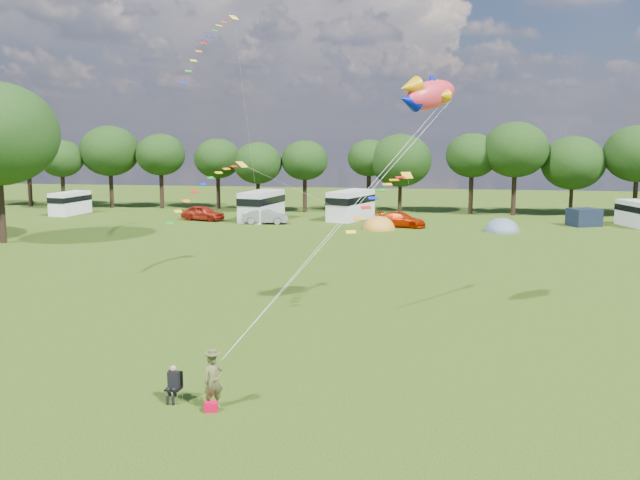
# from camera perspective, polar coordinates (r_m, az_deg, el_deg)

# --- Properties ---
(ground_plane) EXTENTS (180.00, 180.00, 0.00)m
(ground_plane) POSITION_cam_1_polar(r_m,az_deg,el_deg) (28.12, -2.60, -10.56)
(ground_plane) COLOR black
(ground_plane) RESTS_ON ground
(tree_line) EXTENTS (102.98, 10.98, 10.27)m
(tree_line) POSITION_cam_1_polar(r_m,az_deg,el_deg) (81.03, 9.00, 6.56)
(tree_line) COLOR black
(tree_line) RESTS_ON ground
(car_a) EXTENTS (5.08, 3.09, 1.58)m
(car_a) POSITION_cam_1_polar(r_m,az_deg,el_deg) (75.40, -9.36, 2.16)
(car_a) COLOR maroon
(car_a) RESTS_ON ground
(car_b) EXTENTS (4.38, 2.05, 1.49)m
(car_b) POSITION_cam_1_polar(r_m,az_deg,el_deg) (71.89, -4.41, 1.89)
(car_b) COLOR gray
(car_b) RESTS_ON ground
(car_c) EXTENTS (5.10, 3.29, 1.42)m
(car_c) POSITION_cam_1_polar(r_m,az_deg,el_deg) (69.75, 6.49, 1.62)
(car_c) COLOR #AC2000
(car_c) RESTS_ON ground
(campervan_a) EXTENTS (2.86, 5.37, 2.51)m
(campervan_a) POSITION_cam_1_polar(r_m,az_deg,el_deg) (84.47, -19.36, 2.86)
(campervan_a) COLOR white
(campervan_a) RESTS_ON ground
(campervan_b) EXTENTS (3.84, 6.68, 3.08)m
(campervan_b) POSITION_cam_1_polar(r_m,az_deg,el_deg) (74.33, -4.70, 2.82)
(campervan_b) COLOR silver
(campervan_b) RESTS_ON ground
(campervan_c) EXTENTS (4.75, 6.80, 3.07)m
(campervan_c) POSITION_cam_1_polar(r_m,az_deg,el_deg) (74.88, 2.48, 2.88)
(campervan_c) COLOR white
(campervan_c) RESTS_ON ground
(campervan_d) EXTENTS (3.57, 5.53, 2.51)m
(campervan_d) POSITION_cam_1_polar(r_m,az_deg,el_deg) (76.08, 24.15, 1.99)
(campervan_d) COLOR silver
(campervan_d) RESTS_ON ground
(tent_orange) EXTENTS (3.18, 3.48, 2.49)m
(tent_orange) POSITION_cam_1_polar(r_m,az_deg,el_deg) (68.01, 4.74, 0.88)
(tent_orange) COLOR orange
(tent_orange) RESTS_ON ground
(tent_greyblue) EXTENTS (3.36, 3.68, 2.50)m
(tent_greyblue) POSITION_cam_1_polar(r_m,az_deg,el_deg) (68.32, 14.34, 0.67)
(tent_greyblue) COLOR slate
(tent_greyblue) RESTS_ON ground
(awning_navy) EXTENTS (3.42, 3.15, 1.72)m
(awning_navy) POSITION_cam_1_polar(r_m,az_deg,el_deg) (74.74, 20.37, 1.72)
(awning_navy) COLOR black
(awning_navy) RESTS_ON ground
(kite_flyer) EXTENTS (0.83, 0.78, 1.90)m
(kite_flyer) POSITION_cam_1_polar(r_m,az_deg,el_deg) (24.69, -8.53, -11.11)
(kite_flyer) COLOR brown
(kite_flyer) RESTS_ON ground
(camp_chair) EXTENTS (0.54, 0.53, 1.29)m
(camp_chair) POSITION_cam_1_polar(r_m,az_deg,el_deg) (25.62, -11.60, -10.88)
(camp_chair) COLOR #99999E
(camp_chair) RESTS_ON ground
(kite_bag) EXTENTS (0.50, 0.39, 0.31)m
(kite_bag) POSITION_cam_1_polar(r_m,az_deg,el_deg) (24.71, -8.72, -13.07)
(kite_bag) COLOR red
(kite_bag) RESTS_ON ground
(fish_kite) EXTENTS (3.29, 3.50, 2.04)m
(fish_kite) POSITION_cam_1_polar(r_m,az_deg,el_deg) (34.25, 8.53, 11.44)
(fish_kite) COLOR #ED2D3A
(fish_kite) RESTS_ON ground
(streamer_kite_a) EXTENTS (3.35, 5.66, 5.78)m
(streamer_kite_a) POSITION_cam_1_polar(r_m,az_deg,el_deg) (59.16, -8.56, 15.71)
(streamer_kite_a) COLOR yellow
(streamer_kite_a) RESTS_ON ground
(streamer_kite_b) EXTENTS (4.25, 4.79, 3.83)m
(streamer_kite_b) POSITION_cam_1_polar(r_m,az_deg,el_deg) (47.18, -8.57, 4.60)
(streamer_kite_b) COLOR yellow
(streamer_kite_b) RESTS_ON ground
(streamer_kite_c) EXTENTS (3.14, 4.83, 2.78)m
(streamer_kite_c) POSITION_cam_1_polar(r_m,az_deg,el_deg) (37.13, 5.24, 3.87)
(streamer_kite_c) COLOR #FFA620
(streamer_kite_c) RESTS_ON ground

